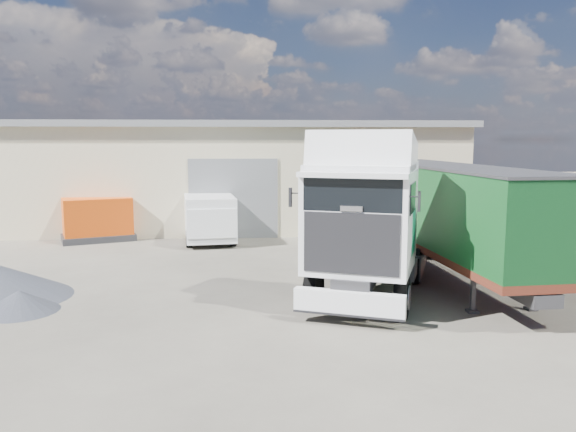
{
  "coord_description": "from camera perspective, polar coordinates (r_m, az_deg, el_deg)",
  "views": [
    {
      "loc": [
        -1.18,
        -15.28,
        4.44
      ],
      "look_at": [
        0.02,
        3.0,
        1.94
      ],
      "focal_mm": 35.0,
      "sensor_mm": 36.0,
      "label": 1
    }
  ],
  "objects": [
    {
      "name": "tractor_unit",
      "position": [
        15.45,
        7.92,
        -1.52
      ],
      "size": [
        4.94,
        7.32,
        4.68
      ],
      "rotation": [
        0.0,
        0.0,
        -0.37
      ],
      "color": "black",
      "rests_on": "ground"
    },
    {
      "name": "ground",
      "position": [
        15.95,
        0.65,
        -8.4
      ],
      "size": [
        120.0,
        120.0,
        0.0
      ],
      "primitive_type": "plane",
      "color": "#272520",
      "rests_on": "ground"
    },
    {
      "name": "orange_skip",
      "position": [
        26.24,
        -18.77,
        -0.56
      ],
      "size": [
        3.53,
        2.87,
        1.9
      ],
      "rotation": [
        0.0,
        0.0,
        0.37
      ],
      "color": "#2D2D30",
      "rests_on": "ground"
    },
    {
      "name": "box_trailer",
      "position": [
        18.54,
        15.94,
        0.59
      ],
      "size": [
        3.12,
        11.11,
        3.65
      ],
      "rotation": [
        0.0,
        0.0,
        0.07
      ],
      "color": "#2D2D30",
      "rests_on": "ground"
    },
    {
      "name": "brick_boundary_wall",
      "position": [
        24.97,
        26.81,
        -0.42
      ],
      "size": [
        0.35,
        26.0,
        2.5
      ],
      "primitive_type": "cube",
      "color": "maroon",
      "rests_on": "ground"
    },
    {
      "name": "panel_van",
      "position": [
        25.06,
        -8.07,
        -0.06
      ],
      "size": [
        2.71,
        5.25,
        2.05
      ],
      "rotation": [
        0.0,
        0.0,
        0.14
      ],
      "color": "black",
      "rests_on": "ground"
    },
    {
      "name": "warehouse",
      "position": [
        31.69,
        -12.52,
        4.37
      ],
      "size": [
        30.6,
        12.6,
        5.42
      ],
      "color": "beige",
      "rests_on": "ground"
    }
  ]
}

